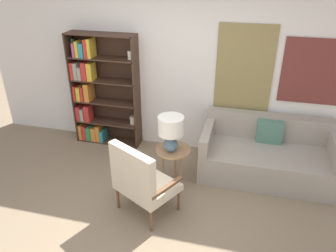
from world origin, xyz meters
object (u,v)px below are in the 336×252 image
Objects in this scene: armchair at (140,179)px; couch at (267,155)px; table_lamp at (171,129)px; bookshelf at (97,93)px; side_table at (173,154)px.

armchair reaches higher than couch.
table_lamp reaches higher than couch.
bookshelf is 1.90× the size of armchair.
couch is 1.38m from side_table.
side_table is at bearing 68.12° from table_lamp.
bookshelf is 1.77m from side_table.
armchair is 0.76m from table_lamp.
couch is at bearing 40.68° from armchair.
armchair is 1.73× the size of side_table.
armchair is at bearing -51.76° from bookshelf.
table_lamp is (0.22, 0.64, 0.35)m from armchair.
side_table is at bearing 71.18° from armchair.
couch is at bearing 24.87° from side_table.
table_lamp is at bearing -111.88° from side_table.
armchair reaches higher than side_table.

